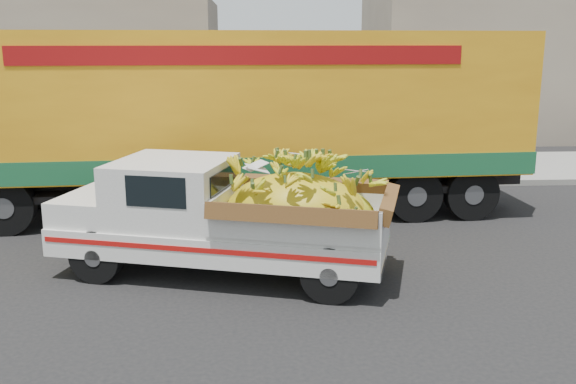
{
  "coord_description": "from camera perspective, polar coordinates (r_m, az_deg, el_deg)",
  "views": [
    {
      "loc": [
        2.35,
        -9.63,
        3.6
      ],
      "look_at": [
        2.9,
        0.31,
        1.25
      ],
      "focal_mm": 40.0,
      "sensor_mm": 36.0,
      "label": 1
    }
  ],
  "objects": [
    {
      "name": "pickup_truck",
      "position": [
        9.95,
        -3.72,
        -2.13
      ],
      "size": [
        5.44,
        3.19,
        1.8
      ],
      "rotation": [
        0.0,
        0.0,
        -0.28
      ],
      "color": "black",
      "rests_on": "ground"
    },
    {
      "name": "sidewalk",
      "position": [
        18.36,
        -10.47,
        1.94
      ],
      "size": [
        60.0,
        4.0,
        0.14
      ],
      "primitive_type": "cube",
      "color": "gray",
      "rests_on": "ground"
    },
    {
      "name": "ground",
      "position": [
        10.55,
        -15.98,
        -7.23
      ],
      "size": [
        100.0,
        100.0,
        0.0
      ],
      "primitive_type": "plane",
      "color": "black",
      "rests_on": "ground"
    },
    {
      "name": "semi_trailer",
      "position": [
        13.4,
        -4.22,
        6.88
      ],
      "size": [
        12.04,
        3.26,
        3.8
      ],
      "rotation": [
        0.0,
        0.0,
        0.06
      ],
      "color": "black",
      "rests_on": "ground"
    },
    {
      "name": "building_right",
      "position": [
        27.38,
        22.46,
        11.01
      ],
      "size": [
        14.0,
        6.0,
        6.0
      ],
      "primitive_type": "cube",
      "color": "gray",
      "rests_on": "ground"
    },
    {
      "name": "curb",
      "position": [
        16.33,
        -11.37,
        0.51
      ],
      "size": [
        60.0,
        0.25,
        0.15
      ],
      "primitive_type": "cube",
      "color": "gray",
      "rests_on": "ground"
    }
  ]
}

